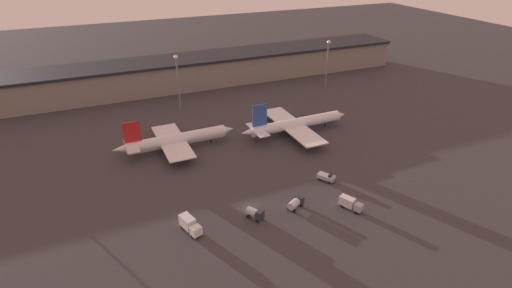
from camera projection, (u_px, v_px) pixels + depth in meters
name	position (u px, v px, depth m)	size (l,w,h in m)	color
ground	(250.00, 207.00, 111.82)	(600.00, 600.00, 0.00)	#383538
terminal_building	(167.00, 74.00, 196.63)	(253.25, 23.71, 14.32)	gray
airplane_0	(176.00, 140.00, 140.60)	(43.58, 29.45, 13.30)	silver
airplane_1	(295.00, 124.00, 152.43)	(45.53, 36.49, 14.24)	white
service_vehicle_0	(350.00, 203.00, 110.25)	(4.88, 6.93, 3.31)	#9EA3A8
service_vehicle_1	(326.00, 177.00, 123.32)	(5.04, 5.88, 2.80)	#9EA3A8
service_vehicle_2	(296.00, 203.00, 110.58)	(5.75, 4.53, 2.91)	#282D38
service_vehicle_3	(255.00, 213.00, 106.40)	(4.36, 5.25, 3.16)	#282D38
service_vehicle_4	(190.00, 224.00, 101.70)	(4.62, 7.75, 3.83)	white
lamp_post_1	(178.00, 75.00, 168.13)	(1.80, 1.80, 24.13)	slate
lamp_post_2	(328.00, 58.00, 194.15)	(1.80, 1.80, 23.49)	slate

